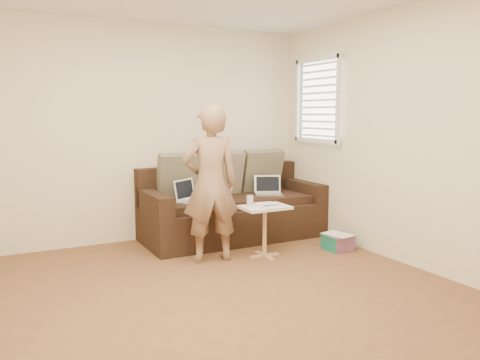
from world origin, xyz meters
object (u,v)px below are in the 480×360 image
at_px(sofa, 233,204).
at_px(laptop_white, 194,201).
at_px(striped_box, 338,242).
at_px(person, 210,184).
at_px(laptop_silver, 269,195).
at_px(drinking_glass, 250,201).
at_px(side_table, 265,231).

relative_size(sofa, laptop_white, 6.20).
bearing_deg(striped_box, sofa, 128.29).
height_order(laptop_white, person, person).
distance_m(laptop_silver, drinking_glass, 1.00).
relative_size(laptop_white, side_table, 0.64).
bearing_deg(laptop_white, person, -128.92).
bearing_deg(side_table, person, 166.38).
bearing_deg(drinking_glass, laptop_white, 113.85).
distance_m(laptop_silver, person, 1.30).
bearing_deg(side_table, sofa, 86.25).
distance_m(side_table, drinking_glass, 0.38).
height_order(side_table, striped_box, side_table).
height_order(laptop_silver, laptop_white, laptop_white).
height_order(laptop_silver, person, person).
height_order(sofa, drinking_glass, sofa).
xyz_separation_m(sofa, laptop_white, (-0.55, -0.07, 0.10)).
relative_size(sofa, side_table, 3.95).
height_order(sofa, side_table, sofa).
height_order(sofa, laptop_white, sofa).
height_order(laptop_silver, drinking_glass, drinking_glass).
bearing_deg(person, sofa, -121.68).
distance_m(sofa, side_table, 0.88).
distance_m(sofa, person, 1.04).
height_order(person, striped_box, person).
bearing_deg(drinking_glass, laptop_silver, 47.09).
xyz_separation_m(person, striped_box, (1.44, -0.30, -0.72)).
xyz_separation_m(sofa, drinking_glass, (-0.21, -0.82, 0.19)).
bearing_deg(laptop_silver, drinking_glass, -107.60).
bearing_deg(person, laptop_white, -87.68).
bearing_deg(drinking_glass, striped_box, -11.33).
height_order(laptop_white, drinking_glass, drinking_glass).
relative_size(laptop_silver, person, 0.21).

